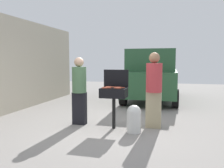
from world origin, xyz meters
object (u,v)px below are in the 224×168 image
parked_minivan (152,75)px  person_right (154,87)px  hot_dog_11 (106,87)px  hot_dog_6 (118,88)px  hot_dog_4 (109,87)px  hot_dog_7 (117,88)px  hot_dog_3 (112,87)px  hot_dog_2 (104,88)px  hot_dog_1 (106,88)px  person_left (79,88)px  bbq_grill (114,94)px  propane_tank (134,118)px  hot_dog_0 (118,87)px  hot_dog_5 (108,87)px  hot_dog_8 (119,88)px  hot_dog_9 (108,88)px  hot_dog_10 (122,88)px

parked_minivan → person_right: bearing=95.1°
hot_dog_11 → hot_dog_6: bearing=-1.0°
hot_dog_4 → hot_dog_7: size_ratio=1.00×
hot_dog_3 → hot_dog_2: bearing=-116.2°
hot_dog_1 → person_left: (-0.76, 0.22, -0.06)m
bbq_grill → propane_tank: bearing=-21.9°
hot_dog_11 → person_right: (1.08, 0.33, -0.00)m
hot_dog_0 → hot_dog_11: size_ratio=1.00×
hot_dog_2 → person_left: size_ratio=0.08×
hot_dog_4 → hot_dog_5: bearing=-90.0°
hot_dog_5 → hot_dog_6: size_ratio=1.00×
hot_dog_1 → hot_dog_6: same height
hot_dog_0 → parked_minivan: 4.32m
hot_dog_8 → propane_tank: (0.37, -0.07, -0.65)m
hot_dog_0 → person_right: person_right is taller
hot_dog_7 → hot_dog_11: same height
hot_dog_2 → parked_minivan: (0.72, 4.53, 0.05)m
hot_dog_4 → hot_dog_11: bearing=-104.3°
bbq_grill → hot_dog_11: bearing=-168.8°
hot_dog_8 → hot_dog_9: 0.24m
hot_dog_8 → person_right: (0.76, 0.43, -0.00)m
bbq_grill → hot_dog_1: 0.24m
hot_dog_2 → hot_dog_3: (0.12, 0.25, 0.00)m
bbq_grill → parked_minivan: bearing=83.0°
hot_dog_10 → person_right: size_ratio=0.07×
hot_dog_11 → person_right: 1.13m
hot_dog_0 → hot_dog_10: bearing=-33.2°
hot_dog_8 → person_left: bearing=165.1°
hot_dog_4 → hot_dog_5: size_ratio=1.00×
hot_dog_0 → hot_dog_9: (-0.18, -0.20, 0.00)m
hot_dog_3 → parked_minivan: size_ratio=0.03×
hot_dog_5 → propane_tank: 0.95m
hot_dog_0 → hot_dog_7: 0.18m
bbq_grill → propane_tank: bbq_grill is taller
hot_dog_7 → person_right: size_ratio=0.07×
parked_minivan → propane_tank: bearing=89.7°
person_right → parked_minivan: 4.09m
person_right → propane_tank: bearing=38.5°
bbq_grill → hot_dog_0: hot_dog_0 is taller
hot_dog_8 → parked_minivan: 4.53m
bbq_grill → person_right: size_ratio=0.54×
propane_tank → person_left: person_left is taller
hot_dog_5 → hot_dog_9: (0.05, -0.14, 0.00)m
hot_dog_7 → hot_dog_10: bearing=47.6°
hot_dog_11 → hot_dog_4: bearing=75.7°
person_right → hot_dog_10: bearing=8.2°
hot_dog_6 → hot_dog_11: bearing=179.0°
hot_dog_6 → propane_tank: (0.41, -0.16, -0.65)m
hot_dog_0 → hot_dog_10: 0.13m
person_left → parked_minivan: (1.46, 4.23, 0.12)m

